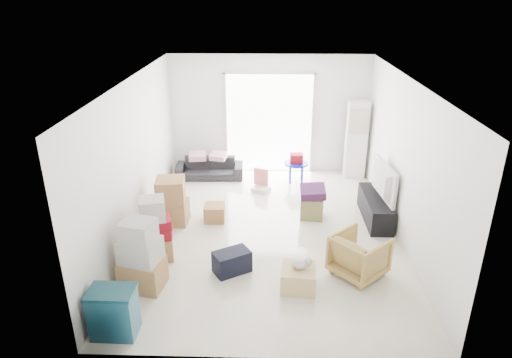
{
  "coord_description": "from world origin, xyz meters",
  "views": [
    {
      "loc": [
        -0.0,
        -7.13,
        4.04
      ],
      "look_at": [
        -0.22,
        0.2,
        0.94
      ],
      "focal_mm": 32.0,
      "sensor_mm": 36.0,
      "label": 1
    }
  ],
  "objects_px": {
    "sofa": "(209,165)",
    "wood_crate": "(298,278)",
    "tv_console": "(375,208)",
    "storage_bins": "(114,312)",
    "ac_tower": "(356,140)",
    "kids_table": "(296,162)",
    "armchair": "(359,253)",
    "television": "(377,193)",
    "ottoman": "(312,207)"
  },
  "relations": [
    {
      "from": "ac_tower",
      "to": "tv_console",
      "type": "relative_size",
      "value": 1.27
    },
    {
      "from": "sofa",
      "to": "wood_crate",
      "type": "bearing_deg",
      "value": -68.71
    },
    {
      "from": "ac_tower",
      "to": "storage_bins",
      "type": "xyz_separation_m",
      "value": [
        -3.85,
        -5.28,
        -0.55
      ]
    },
    {
      "from": "storage_bins",
      "to": "wood_crate",
      "type": "height_order",
      "value": "storage_bins"
    },
    {
      "from": "sofa",
      "to": "armchair",
      "type": "relative_size",
      "value": 2.09
    },
    {
      "from": "ottoman",
      "to": "wood_crate",
      "type": "height_order",
      "value": "ottoman"
    },
    {
      "from": "storage_bins",
      "to": "kids_table",
      "type": "distance_m",
      "value": 5.53
    },
    {
      "from": "television",
      "to": "tv_console",
      "type": "bearing_deg",
      "value": -0.0
    },
    {
      "from": "tv_console",
      "to": "wood_crate",
      "type": "xyz_separation_m",
      "value": [
        -1.55,
        -2.17,
        -0.07
      ]
    },
    {
      "from": "tv_console",
      "to": "wood_crate",
      "type": "relative_size",
      "value": 2.8
    },
    {
      "from": "sofa",
      "to": "storage_bins",
      "type": "distance_m",
      "value": 5.16
    },
    {
      "from": "television",
      "to": "ottoman",
      "type": "relative_size",
      "value": 2.73
    },
    {
      "from": "armchair",
      "to": "ottoman",
      "type": "xyz_separation_m",
      "value": [
        -0.54,
        1.86,
        -0.15
      ]
    },
    {
      "from": "ac_tower",
      "to": "tv_console",
      "type": "bearing_deg",
      "value": -88.64
    },
    {
      "from": "tv_console",
      "to": "sofa",
      "type": "bearing_deg",
      "value": 149.8
    },
    {
      "from": "sofa",
      "to": "armchair",
      "type": "xyz_separation_m",
      "value": [
        2.72,
        -3.75,
        0.07
      ]
    },
    {
      "from": "television",
      "to": "storage_bins",
      "type": "distance_m",
      "value": 5.04
    },
    {
      "from": "tv_console",
      "to": "sofa",
      "type": "height_order",
      "value": "sofa"
    },
    {
      "from": "tv_console",
      "to": "ottoman",
      "type": "relative_size",
      "value": 3.32
    },
    {
      "from": "television",
      "to": "wood_crate",
      "type": "distance_m",
      "value": 2.69
    },
    {
      "from": "ottoman",
      "to": "television",
      "type": "bearing_deg",
      "value": -3.14
    },
    {
      "from": "tv_console",
      "to": "storage_bins",
      "type": "height_order",
      "value": "storage_bins"
    },
    {
      "from": "armchair",
      "to": "wood_crate",
      "type": "bearing_deg",
      "value": 68.95
    },
    {
      "from": "tv_console",
      "to": "ottoman",
      "type": "bearing_deg",
      "value": 176.86
    },
    {
      "from": "wood_crate",
      "to": "ac_tower",
      "type": "bearing_deg",
      "value": 70.6
    },
    {
      "from": "ac_tower",
      "to": "ottoman",
      "type": "relative_size",
      "value": 4.21
    },
    {
      "from": "television",
      "to": "ac_tower",
      "type": "bearing_deg",
      "value": -4.31
    },
    {
      "from": "television",
      "to": "sofa",
      "type": "height_order",
      "value": "television"
    },
    {
      "from": "television",
      "to": "armchair",
      "type": "distance_m",
      "value": 1.91
    },
    {
      "from": "sofa",
      "to": "wood_crate",
      "type": "height_order",
      "value": "sofa"
    },
    {
      "from": "television",
      "to": "ottoman",
      "type": "height_order",
      "value": "television"
    },
    {
      "from": "storage_bins",
      "to": "ottoman",
      "type": "height_order",
      "value": "storage_bins"
    },
    {
      "from": "sofa",
      "to": "ottoman",
      "type": "distance_m",
      "value": 2.88
    },
    {
      "from": "tv_console",
      "to": "television",
      "type": "xyz_separation_m",
      "value": [
        0.0,
        0.0,
        0.3
      ]
    },
    {
      "from": "tv_console",
      "to": "armchair",
      "type": "relative_size",
      "value": 1.91
    },
    {
      "from": "kids_table",
      "to": "tv_console",
      "type": "bearing_deg",
      "value": -51.52
    },
    {
      "from": "television",
      "to": "sofa",
      "type": "bearing_deg",
      "value": 54.12
    },
    {
      "from": "sofa",
      "to": "storage_bins",
      "type": "xyz_separation_m",
      "value": [
        -0.55,
        -5.13,
        0.03
      ]
    },
    {
      "from": "storage_bins",
      "to": "ottoman",
      "type": "bearing_deg",
      "value": 49.95
    },
    {
      "from": "tv_console",
      "to": "kids_table",
      "type": "relative_size",
      "value": 2.09
    },
    {
      "from": "kids_table",
      "to": "ac_tower",
      "type": "bearing_deg",
      "value": 14.81
    },
    {
      "from": "sofa",
      "to": "wood_crate",
      "type": "distance_m",
      "value": 4.49
    },
    {
      "from": "television",
      "to": "kids_table",
      "type": "xyz_separation_m",
      "value": [
        -1.39,
        1.75,
        -0.06
      ]
    },
    {
      "from": "tv_console",
      "to": "armchair",
      "type": "xyz_separation_m",
      "value": [
        -0.63,
        -1.8,
        0.13
      ]
    },
    {
      "from": "armchair",
      "to": "television",
      "type": "bearing_deg",
      "value": -62.13
    },
    {
      "from": "sofa",
      "to": "wood_crate",
      "type": "xyz_separation_m",
      "value": [
        1.8,
        -4.12,
        -0.13
      ]
    },
    {
      "from": "ac_tower",
      "to": "armchair",
      "type": "relative_size",
      "value": 2.42
    },
    {
      "from": "armchair",
      "to": "ac_tower",
      "type": "bearing_deg",
      "value": -51.31
    },
    {
      "from": "television",
      "to": "kids_table",
      "type": "height_order",
      "value": "kids_table"
    },
    {
      "from": "wood_crate",
      "to": "kids_table",
      "type": "bearing_deg",
      "value": 87.59
    }
  ]
}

